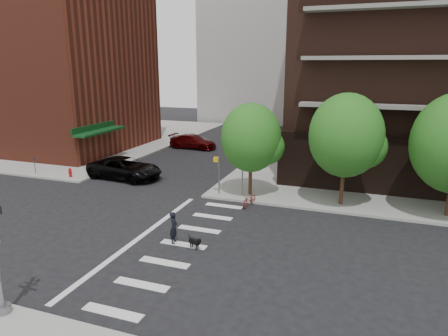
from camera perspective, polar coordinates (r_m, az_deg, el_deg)
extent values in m
plane|color=black|center=(21.78, -13.04, -9.46)|extent=(120.00, 120.00, 0.00)
cube|color=gray|center=(54.31, -21.66, 4.33)|extent=(31.00, 33.00, 0.15)
cube|color=silver|center=(15.93, -15.61, -19.23)|extent=(2.40, 0.50, 0.01)
cube|color=silver|center=(17.32, -11.68, -16.00)|extent=(2.40, 0.50, 0.01)
cube|color=silver|center=(18.83, -8.46, -13.21)|extent=(2.40, 0.50, 0.01)
cube|color=silver|center=(20.42, -5.79, -10.81)|extent=(2.40, 0.50, 0.01)
cube|color=silver|center=(22.07, -3.54, -8.75)|extent=(2.40, 0.50, 0.01)
cube|color=silver|center=(23.78, -1.64, -6.97)|extent=(2.40, 0.50, 0.01)
cube|color=silver|center=(25.53, 0.00, -5.43)|extent=(2.40, 0.50, 0.01)
cube|color=silver|center=(21.53, -11.90, -9.68)|extent=(0.30, 13.00, 0.01)
cube|color=black|center=(41.70, 29.02, 3.63)|extent=(25.50, 25.50, 4.00)
cube|color=maroon|center=(47.90, -24.90, 14.94)|extent=(20.00, 15.00, 20.00)
cube|color=#0C3814|center=(37.56, -17.26, 5.03)|extent=(1.40, 6.00, 0.20)
cylinder|color=#301E11|center=(27.11, 3.77, -1.39)|extent=(0.24, 0.24, 2.30)
sphere|color=#235B19|center=(26.50, 3.87, 4.34)|extent=(4.00, 4.00, 4.00)
cylinder|color=#301E11|center=(26.15, 16.53, -2.23)|extent=(0.24, 0.24, 2.60)
sphere|color=#235B19|center=(25.47, 17.02, 4.47)|extent=(4.50, 4.50, 4.50)
cylinder|color=slate|center=(16.97, -28.95, -17.20)|extent=(0.50, 0.50, 0.30)
cylinder|color=slate|center=(27.03, -0.71, -1.08)|extent=(0.10, 0.10, 2.60)
cube|color=gold|center=(26.83, -1.12, 1.23)|extent=(0.32, 0.25, 0.32)
cylinder|color=slate|center=(27.08, 2.64, -1.50)|extent=(0.08, 0.08, 2.20)
cube|color=gold|center=(26.71, 2.57, 0.27)|extent=(0.64, 0.02, 0.64)
cylinder|color=#A50C0C|center=(33.61, -21.10, -0.72)|extent=(0.22, 0.22, 0.60)
sphere|color=#A50C0C|center=(33.54, -21.15, -0.20)|extent=(0.24, 0.24, 0.24)
cylinder|color=black|center=(35.91, -25.39, 0.19)|extent=(0.05, 0.05, 1.10)
cube|color=black|center=(35.76, -25.51, 1.21)|extent=(0.10, 0.08, 0.22)
imported|color=black|center=(32.33, -13.98, -0.03)|extent=(3.32, 6.25, 1.67)
imported|color=#490607|center=(42.97, -4.45, 3.78)|extent=(2.33, 5.22, 1.49)
imported|color=#A2A6AA|center=(43.71, -4.85, 3.92)|extent=(1.93, 4.51, 1.44)
imported|color=maroon|center=(25.39, 3.64, -4.50)|extent=(0.91, 1.80, 0.90)
imported|color=black|center=(20.31, -7.18, -8.45)|extent=(0.68, 0.52, 1.66)
cube|color=black|center=(19.81, -4.27, -10.44)|extent=(0.61, 0.38, 0.23)
cube|color=black|center=(19.55, -3.60, -10.34)|extent=(0.21, 0.19, 0.17)
cylinder|color=black|center=(19.89, -3.72, -11.09)|extent=(0.06, 0.06, 0.25)
cylinder|color=black|center=(19.93, -4.78, -11.06)|extent=(0.06, 0.06, 0.25)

